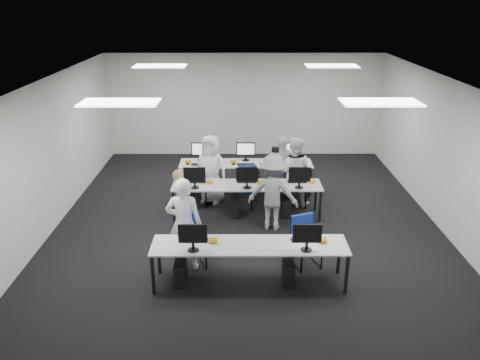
{
  "coord_description": "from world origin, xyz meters",
  "views": [
    {
      "loc": [
        -0.18,
        -9.09,
        4.51
      ],
      "look_at": [
        -0.15,
        -0.22,
        1.0
      ],
      "focal_mm": 35.0,
      "sensor_mm": 36.0,
      "label": 1
    }
  ],
  "objects_px": {
    "chair_0": "(191,250)",
    "chair_5": "(204,188)",
    "chair_2": "(201,193)",
    "desk_mid": "(247,187)",
    "chair_1": "(306,250)",
    "desk_front": "(250,247)",
    "photographer": "(273,193)",
    "chair_4": "(295,193)",
    "student_0": "(184,224)",
    "student_2": "(211,169)",
    "chair_3": "(246,196)",
    "chair_6": "(246,187)",
    "chair_7": "(298,189)",
    "student_3": "(281,168)",
    "student_1": "(294,171)"
  },
  "relations": [
    {
      "from": "chair_0",
      "to": "chair_5",
      "type": "relative_size",
      "value": 1.1
    },
    {
      "from": "chair_0",
      "to": "chair_2",
      "type": "height_order",
      "value": "chair_0"
    },
    {
      "from": "desk_mid",
      "to": "chair_1",
      "type": "relative_size",
      "value": 3.54
    },
    {
      "from": "desk_front",
      "to": "desk_mid",
      "type": "bearing_deg",
      "value": 90.0
    },
    {
      "from": "desk_front",
      "to": "photographer",
      "type": "height_order",
      "value": "photographer"
    },
    {
      "from": "desk_mid",
      "to": "chair_4",
      "type": "relative_size",
      "value": 3.57
    },
    {
      "from": "student_0",
      "to": "student_2",
      "type": "xyz_separation_m",
      "value": [
        0.31,
        2.86,
        -0.05
      ]
    },
    {
      "from": "student_0",
      "to": "student_2",
      "type": "bearing_deg",
      "value": -93.18
    },
    {
      "from": "chair_2",
      "to": "chair_3",
      "type": "bearing_deg",
      "value": 1.41
    },
    {
      "from": "chair_2",
      "to": "chair_3",
      "type": "distance_m",
      "value": 1.06
    },
    {
      "from": "chair_2",
      "to": "photographer",
      "type": "xyz_separation_m",
      "value": [
        1.57,
        -1.26,
        0.54
      ]
    },
    {
      "from": "chair_6",
      "to": "chair_7",
      "type": "relative_size",
      "value": 0.93
    },
    {
      "from": "chair_1",
      "to": "photographer",
      "type": "bearing_deg",
      "value": 88.91
    },
    {
      "from": "chair_5",
      "to": "student_3",
      "type": "relative_size",
      "value": 0.55
    },
    {
      "from": "chair_6",
      "to": "student_3",
      "type": "height_order",
      "value": "student_3"
    },
    {
      "from": "student_0",
      "to": "photographer",
      "type": "height_order",
      "value": "student_0"
    },
    {
      "from": "chair_3",
      "to": "photographer",
      "type": "relative_size",
      "value": 0.52
    },
    {
      "from": "desk_front",
      "to": "chair_6",
      "type": "xyz_separation_m",
      "value": [
        -0.0,
        3.54,
        -0.4
      ]
    },
    {
      "from": "desk_mid",
      "to": "chair_6",
      "type": "relative_size",
      "value": 3.58
    },
    {
      "from": "chair_3",
      "to": "chair_7",
      "type": "distance_m",
      "value": 1.26
    },
    {
      "from": "student_1",
      "to": "student_2",
      "type": "relative_size",
      "value": 1.0
    },
    {
      "from": "chair_0",
      "to": "student_0",
      "type": "bearing_deg",
      "value": -152.92
    },
    {
      "from": "chair_1",
      "to": "chair_4",
      "type": "xyz_separation_m",
      "value": [
        0.1,
        2.56,
        -0.0
      ]
    },
    {
      "from": "chair_4",
      "to": "student_3",
      "type": "height_order",
      "value": "student_3"
    },
    {
      "from": "chair_2",
      "to": "student_2",
      "type": "distance_m",
      "value": 0.61
    },
    {
      "from": "desk_front",
      "to": "photographer",
      "type": "bearing_deg",
      "value": 75.52
    },
    {
      "from": "chair_6",
      "to": "chair_7",
      "type": "xyz_separation_m",
      "value": [
        1.21,
        -0.19,
        0.02
      ]
    },
    {
      "from": "student_3",
      "to": "chair_0",
      "type": "bearing_deg",
      "value": -130.19
    },
    {
      "from": "chair_1",
      "to": "student_3",
      "type": "distance_m",
      "value": 2.98
    },
    {
      "from": "chair_1",
      "to": "chair_5",
      "type": "xyz_separation_m",
      "value": [
        -2.01,
        2.95,
        -0.02
      ]
    },
    {
      "from": "chair_4",
      "to": "chair_1",
      "type": "bearing_deg",
      "value": -100.02
    },
    {
      "from": "desk_front",
      "to": "chair_0",
      "type": "bearing_deg",
      "value": 149.86
    },
    {
      "from": "desk_mid",
      "to": "chair_4",
      "type": "distance_m",
      "value": 1.31
    },
    {
      "from": "chair_4",
      "to": "photographer",
      "type": "relative_size",
      "value": 0.56
    },
    {
      "from": "student_1",
      "to": "student_3",
      "type": "relative_size",
      "value": 1.04
    },
    {
      "from": "desk_mid",
      "to": "chair_0",
      "type": "xyz_separation_m",
      "value": [
        -1.03,
        -2.0,
        -0.39
      ]
    },
    {
      "from": "chair_7",
      "to": "student_2",
      "type": "xyz_separation_m",
      "value": [
        -2.02,
        0.0,
        0.5
      ]
    },
    {
      "from": "chair_2",
      "to": "chair_4",
      "type": "bearing_deg",
      "value": 8.9
    },
    {
      "from": "desk_mid",
      "to": "student_1",
      "type": "bearing_deg",
      "value": 30.03
    },
    {
      "from": "chair_6",
      "to": "photographer",
      "type": "height_order",
      "value": "photographer"
    },
    {
      "from": "student_2",
      "to": "photographer",
      "type": "height_order",
      "value": "student_2"
    },
    {
      "from": "chair_2",
      "to": "chair_4",
      "type": "distance_m",
      "value": 2.17
    },
    {
      "from": "student_0",
      "to": "student_1",
      "type": "xyz_separation_m",
      "value": [
        2.2,
        2.72,
        -0.05
      ]
    },
    {
      "from": "chair_6",
      "to": "chair_4",
      "type": "bearing_deg",
      "value": -29.6
    },
    {
      "from": "chair_7",
      "to": "student_3",
      "type": "distance_m",
      "value": 0.63
    },
    {
      "from": "desk_mid",
      "to": "chair_2",
      "type": "bearing_deg",
      "value": 147.91
    },
    {
      "from": "desk_front",
      "to": "chair_4",
      "type": "height_order",
      "value": "chair_4"
    },
    {
      "from": "chair_5",
      "to": "student_0",
      "type": "relative_size",
      "value": 0.5
    },
    {
      "from": "chair_7",
      "to": "student_2",
      "type": "bearing_deg",
      "value": -162.18
    },
    {
      "from": "chair_6",
      "to": "student_3",
      "type": "relative_size",
      "value": 0.58
    }
  ]
}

